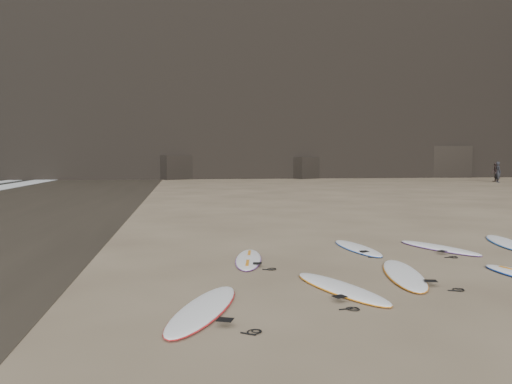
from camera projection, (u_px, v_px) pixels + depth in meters
ground at (450, 281)px, 9.37m from camera, size 240.00×240.00×0.00m
headland at (424, 0)px, 59.52m from camera, size 170.00×101.00×63.47m
surfboard_0 at (203, 308)px, 7.49m from camera, size 1.55×2.68×0.09m
surfboard_1 at (341, 288)px, 8.69m from camera, size 1.39×2.55×0.09m
surfboard_2 at (404, 274)px, 9.69m from camera, size 1.24×2.75×0.10m
surfboard_5 at (248, 259)px, 11.16m from camera, size 0.93×2.35×0.08m
surfboard_6 at (357, 248)px, 12.54m from camera, size 0.82×2.42×0.09m
surfboard_7 at (439, 247)px, 12.56m from camera, size 1.46×2.45×0.09m
surfboard_8 at (506, 242)px, 13.29m from camera, size 1.32×2.66×0.09m
person_a at (498, 172)px, 45.60m from camera, size 0.55×0.76×1.91m
person_b at (496, 172)px, 46.95m from camera, size 0.68×0.87×1.76m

